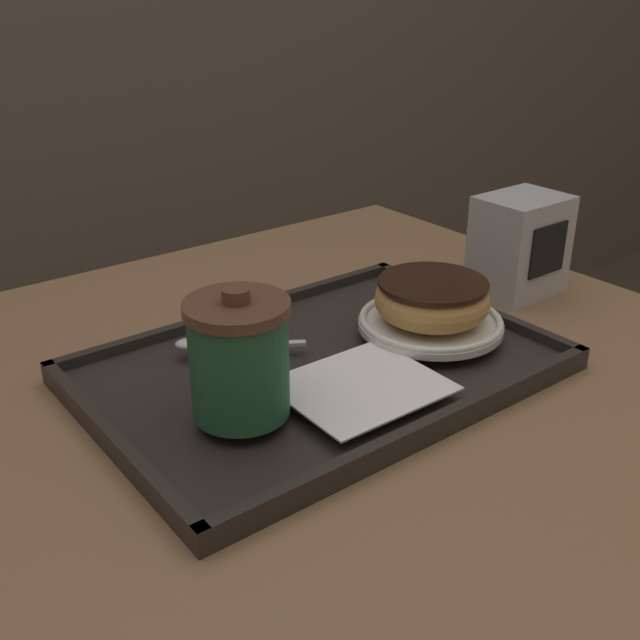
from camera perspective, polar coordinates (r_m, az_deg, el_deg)
cafe_table at (r=0.89m, az=-0.78°, el=-14.35°), size 0.95×0.85×0.76m
serving_tray at (r=0.78m, az=0.00°, el=-3.78°), size 0.47×0.32×0.02m
napkin_paper at (r=0.71m, az=2.84°, el=-5.13°), size 0.15×0.13×0.00m
coffee_cup_front at (r=0.65m, az=-6.19°, el=-2.86°), size 0.09×0.09×0.12m
plate_with_chocolate_donut at (r=0.84m, az=8.41°, el=-0.14°), size 0.16×0.16×0.01m
donut_chocolate_glazed at (r=0.82m, az=8.53°, el=1.63°), size 0.13×0.13×0.04m
spoon at (r=0.79m, az=-8.39°, el=-1.82°), size 0.12×0.09×0.01m
napkin_dispenser at (r=0.99m, az=14.97°, el=5.50°), size 0.11×0.09×0.13m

